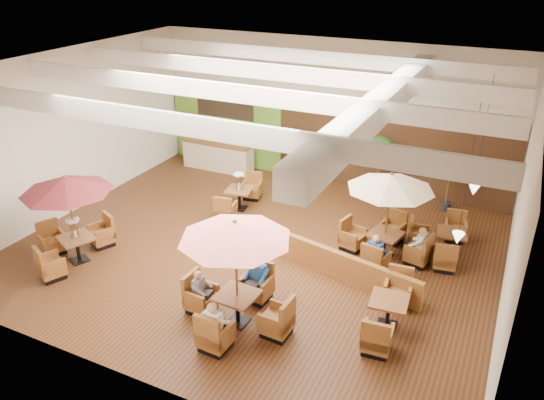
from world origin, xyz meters
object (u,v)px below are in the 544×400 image
Objects in this scene: booth_divider at (323,259)px; table_3 at (239,196)px; diner_1 at (257,274)px; table_2 at (389,201)px; diner_0 at (214,321)px; diner_4 at (419,242)px; service_counter at (218,156)px; diner_2 at (200,287)px; topiary_0 at (290,142)px; table_1 at (236,255)px; table_5 at (441,242)px; topiary_2 at (451,169)px; topiary_1 at (380,153)px; diner_3 at (376,250)px; table_4 at (388,313)px; table_0 at (67,201)px.

booth_divider is 4.81m from table_3.
table_2 is at bearing -117.80° from diner_1.
diner_4 is (3.41, 5.68, -0.03)m from diner_0.
service_counter is 9.63m from diner_2.
table_3 is 3.70× the size of diner_2.
table_3 is 1.26× the size of topiary_0.
table_1 is 1.10× the size of table_5.
topiary_2 is (1.14, 4.04, -0.28)m from table_2.
table_5 is 3.29m from topiary_2.
topiary_1 is 2.97× the size of diner_3.
table_4 is (3.35, 1.45, -1.55)m from table_1.
topiary_1 is at bearing 123.87° from table_5.
topiary_1 reaches higher than table_3.
topiary_1 is 3.10× the size of diner_4.
table_1 reaches higher than service_counter.
topiary_0 is (-5.84, 7.22, 1.21)m from table_4.
table_1 reaches higher than topiary_2.
table_4 is 3.20m from diner_4.
table_0 is at bearing 119.19° from diner_4.
topiary_2 is 2.48× the size of diner_0.
table_0 reaches higher than diner_1.
diner_4 is (9.04, -3.84, 0.16)m from service_counter.
topiary_1 is (-2.82, 3.05, 1.38)m from table_5.
booth_divider is 2.28m from diner_1.
diner_3 is at bearing 107.79° from table_4.
table_5 is at bearing -83.69° from topiary_2.
diner_3 is (-0.93, 2.19, 0.37)m from table_4.
topiary_0 is (0.53, 3.11, 1.09)m from table_3.
diner_1 reaches higher than diner_2.
table_3 is 3.19× the size of diner_1.
diner_1 is (-2.42, -3.58, -1.07)m from table_2.
diner_4 reaches higher than table_4.
booth_divider is 8.25× the size of diner_2.
topiary_2 reaches higher than table_4.
diner_2 is 0.92× the size of diner_3.
diner_0 is at bearing 96.26° from diner_1.
diner_4 is at bearing 49.35° from table_0.
table_2 is 3.52× the size of diner_3.
table_0 is (-6.76, -2.57, 1.54)m from booth_divider.
diner_0 is 6.63m from diner_4.
table_1 is at bearing -72.38° from table_3.
table_0 is 1.08× the size of table_3.
table_3 reaches higher than diner_1.
table_0 is 1.38× the size of topiary_2.
service_counter reaches higher than table_4.
topiary_2 is (6.04, 0.00, -0.03)m from topiary_0.
table_3 is at bearing -99.72° from topiary_0.
topiary_1 is (4.09, 3.11, 1.24)m from table_3.
table_5 is at bearing 64.33° from diner_0.
diner_1 is 3.54m from diner_3.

